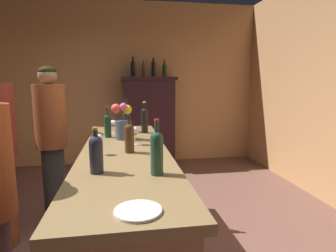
{
  "coord_description": "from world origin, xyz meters",
  "views": [
    {
      "loc": [
        0.21,
        -2.16,
        1.52
      ],
      "look_at": [
        0.65,
        0.55,
        1.08
      ],
      "focal_mm": 29.83,
      "sensor_mm": 36.0,
      "label": 1
    }
  ],
  "objects_px": {
    "bar_counter": "(126,210)",
    "wine_bottle_chardonnay": "(108,124)",
    "wine_bottle_malbec": "(145,119)",
    "wine_glass_rear": "(135,132)",
    "wine_glass_front": "(99,140)",
    "display_bottle_midright": "(165,69)",
    "wine_bottle_pinot": "(157,151)",
    "wine_bottle_rose": "(96,152)",
    "flower_arrangement": "(123,123)",
    "cheese_plate": "(138,211)",
    "wine_glass_mid": "(113,124)",
    "display_cabinet": "(149,120)",
    "wine_bottle_syrah": "(126,117)",
    "patron_redhead": "(52,138)",
    "display_bottle_left": "(133,68)",
    "wine_bottle_merlot": "(129,137)",
    "display_bottle_midleft": "(144,69)",
    "display_bottle_center": "(153,68)"
  },
  "relations": [
    {
      "from": "display_bottle_left",
      "to": "display_bottle_midleft",
      "type": "height_order",
      "value": "display_bottle_left"
    },
    {
      "from": "wine_bottle_malbec",
      "to": "flower_arrangement",
      "type": "height_order",
      "value": "flower_arrangement"
    },
    {
      "from": "bar_counter",
      "to": "display_cabinet",
      "type": "height_order",
      "value": "display_cabinet"
    },
    {
      "from": "wine_bottle_malbec",
      "to": "wine_glass_rear",
      "type": "bearing_deg",
      "value": -103.07
    },
    {
      "from": "wine_bottle_pinot",
      "to": "cheese_plate",
      "type": "bearing_deg",
      "value": -106.45
    },
    {
      "from": "display_bottle_midleft",
      "to": "patron_redhead",
      "type": "xyz_separation_m",
      "value": [
        -1.13,
        -1.96,
        -0.8
      ]
    },
    {
      "from": "bar_counter",
      "to": "patron_redhead",
      "type": "height_order",
      "value": "patron_redhead"
    },
    {
      "from": "display_cabinet",
      "to": "wine_bottle_syrah",
      "type": "distance_m",
      "value": 2.1
    },
    {
      "from": "wine_glass_mid",
      "to": "wine_glass_rear",
      "type": "xyz_separation_m",
      "value": [
        0.2,
        -0.58,
        0.01
      ]
    },
    {
      "from": "wine_bottle_rose",
      "to": "display_bottle_midright",
      "type": "bearing_deg",
      "value": 74.88
    },
    {
      "from": "wine_glass_rear",
      "to": "flower_arrangement",
      "type": "bearing_deg",
      "value": 110.87
    },
    {
      "from": "wine_bottle_pinot",
      "to": "wine_glass_front",
      "type": "bearing_deg",
      "value": 125.28
    },
    {
      "from": "wine_bottle_chardonnay",
      "to": "wine_bottle_pinot",
      "type": "height_order",
      "value": "wine_bottle_pinot"
    },
    {
      "from": "display_bottle_midleft",
      "to": "display_bottle_center",
      "type": "relative_size",
      "value": 0.86
    },
    {
      "from": "wine_glass_front",
      "to": "display_bottle_midright",
      "type": "bearing_deg",
      "value": 72.54
    },
    {
      "from": "wine_bottle_chardonnay",
      "to": "patron_redhead",
      "type": "relative_size",
      "value": 0.18
    },
    {
      "from": "patron_redhead",
      "to": "flower_arrangement",
      "type": "bearing_deg",
      "value": 21.12
    },
    {
      "from": "wine_bottle_merlot",
      "to": "patron_redhead",
      "type": "xyz_separation_m",
      "value": [
        -0.79,
        0.97,
        -0.18
      ]
    },
    {
      "from": "wine_bottle_syrah",
      "to": "wine_glass_front",
      "type": "xyz_separation_m",
      "value": [
        -0.21,
        -0.92,
        -0.05
      ]
    },
    {
      "from": "cheese_plate",
      "to": "display_bottle_center",
      "type": "xyz_separation_m",
      "value": [
        0.51,
        3.91,
        0.76
      ]
    },
    {
      "from": "wine_bottle_syrah",
      "to": "wine_glass_mid",
      "type": "height_order",
      "value": "wine_bottle_syrah"
    },
    {
      "from": "wine_bottle_syrah",
      "to": "wine_bottle_pinot",
      "type": "height_order",
      "value": "wine_bottle_syrah"
    },
    {
      "from": "display_bottle_center",
      "to": "wine_bottle_chardonnay",
      "type": "bearing_deg",
      "value": -106.89
    },
    {
      "from": "display_bottle_midleft",
      "to": "display_bottle_left",
      "type": "bearing_deg",
      "value": -180.0
    },
    {
      "from": "display_bottle_left",
      "to": "wine_bottle_malbec",
      "type": "bearing_deg",
      "value": -89.35
    },
    {
      "from": "bar_counter",
      "to": "display_bottle_midleft",
      "type": "xyz_separation_m",
      "value": [
        0.37,
        2.86,
        1.23
      ]
    },
    {
      "from": "display_cabinet",
      "to": "flower_arrangement",
      "type": "bearing_deg",
      "value": -101.08
    },
    {
      "from": "bar_counter",
      "to": "wine_bottle_chardonnay",
      "type": "xyz_separation_m",
      "value": [
        -0.15,
        0.55,
        0.62
      ]
    },
    {
      "from": "cheese_plate",
      "to": "display_bottle_left",
      "type": "distance_m",
      "value": 3.99
    },
    {
      "from": "wine_bottle_pinot",
      "to": "wine_bottle_malbec",
      "type": "bearing_deg",
      "value": 88.41
    },
    {
      "from": "wine_bottle_chardonnay",
      "to": "flower_arrangement",
      "type": "height_order",
      "value": "flower_arrangement"
    },
    {
      "from": "patron_redhead",
      "to": "wine_glass_front",
      "type": "bearing_deg",
      "value": -7.58
    },
    {
      "from": "wine_bottle_pinot",
      "to": "flower_arrangement",
      "type": "xyz_separation_m",
      "value": [
        -0.18,
        1.05,
        0.01
      ]
    },
    {
      "from": "wine_bottle_chardonnay",
      "to": "wine_bottle_pinot",
      "type": "relative_size",
      "value": 0.91
    },
    {
      "from": "wine_bottle_rose",
      "to": "display_bottle_center",
      "type": "relative_size",
      "value": 0.78
    },
    {
      "from": "wine_glass_front",
      "to": "display_bottle_midright",
      "type": "relative_size",
      "value": 0.5
    },
    {
      "from": "cheese_plate",
      "to": "wine_bottle_merlot",
      "type": "bearing_deg",
      "value": 90.36
    },
    {
      "from": "flower_arrangement",
      "to": "display_bottle_center",
      "type": "bearing_deg",
      "value": 76.99
    },
    {
      "from": "wine_bottle_malbec",
      "to": "display_bottle_midleft",
      "type": "xyz_separation_m",
      "value": [
        0.16,
        2.13,
        0.59
      ]
    },
    {
      "from": "wine_bottle_syrah",
      "to": "wine_glass_mid",
      "type": "xyz_separation_m",
      "value": [
        -0.14,
        -0.05,
        -0.05
      ]
    },
    {
      "from": "wine_bottle_pinot",
      "to": "wine_glass_mid",
      "type": "xyz_separation_m",
      "value": [
        -0.29,
        1.37,
        -0.04
      ]
    },
    {
      "from": "display_cabinet",
      "to": "wine_bottle_merlot",
      "type": "height_order",
      "value": "display_cabinet"
    },
    {
      "from": "wine_glass_rear",
      "to": "patron_redhead",
      "type": "bearing_deg",
      "value": 139.81
    },
    {
      "from": "display_cabinet",
      "to": "display_bottle_center",
      "type": "distance_m",
      "value": 0.93
    },
    {
      "from": "display_cabinet",
      "to": "wine_glass_mid",
      "type": "xyz_separation_m",
      "value": [
        -0.57,
        -2.09,
        0.25
      ]
    },
    {
      "from": "cheese_plate",
      "to": "display_bottle_left",
      "type": "xyz_separation_m",
      "value": [
        0.15,
        3.91,
        0.76
      ]
    },
    {
      "from": "wine_bottle_merlot",
      "to": "wine_glass_mid",
      "type": "relative_size",
      "value": 2.02
    },
    {
      "from": "display_bottle_midleft",
      "to": "patron_redhead",
      "type": "relative_size",
      "value": 0.18
    },
    {
      "from": "wine_glass_rear",
      "to": "display_bottle_midright",
      "type": "xyz_separation_m",
      "value": [
        0.66,
        2.67,
        0.63
      ]
    },
    {
      "from": "wine_glass_front",
      "to": "wine_glass_mid",
      "type": "bearing_deg",
      "value": 85.17
    }
  ]
}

